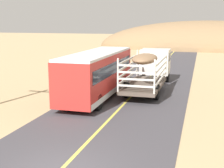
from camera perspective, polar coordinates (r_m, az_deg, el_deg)
livestock_truck at (r=26.22m, az=7.20°, el=3.44°), size 2.53×9.70×3.02m
bus at (r=22.26m, az=-2.64°, el=2.00°), size 2.54×10.00×3.21m
distant_hill at (r=66.57m, az=16.70°, el=6.28°), size 44.19×19.74×10.99m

